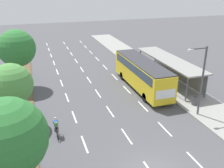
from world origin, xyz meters
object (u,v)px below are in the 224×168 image
(trash_bin, at_px, (194,101))
(median_tree_nearest, at_px, (7,138))
(cyclist, at_px, (56,128))
(median_tree_second, at_px, (11,85))
(streetlight, at_px, (201,77))
(bus_shelter, at_px, (170,68))
(bus, at_px, (142,72))
(median_tree_third, at_px, (17,48))

(trash_bin, bearing_deg, median_tree_nearest, -156.89)
(median_tree_nearest, height_order, trash_bin, median_tree_nearest)
(cyclist, distance_m, median_tree_second, 5.16)
(median_tree_nearest, distance_m, streetlight, 16.60)
(bus_shelter, bearing_deg, cyclist, -151.93)
(bus, bearing_deg, streetlight, -74.19)
(median_tree_second, distance_m, median_tree_third, 8.80)
(median_tree_second, relative_size, trash_bin, 6.49)
(median_tree_nearest, bearing_deg, median_tree_second, 91.48)
(median_tree_second, distance_m, trash_bin, 17.34)
(streetlight, bearing_deg, bus, 105.81)
(bus, bearing_deg, median_tree_second, -162.70)
(trash_bin, bearing_deg, bus, 118.53)
(median_tree_third, relative_size, trash_bin, 8.01)
(bus, bearing_deg, bus_shelter, 11.93)
(bus, xyz_separation_m, median_tree_third, (-13.39, 4.46, 2.75))
(bus_shelter, height_order, median_tree_third, median_tree_third)
(cyclist, distance_m, median_tree_nearest, 7.48)
(trash_bin, bearing_deg, cyclist, -175.18)
(cyclist, xyz_separation_m, median_tree_nearest, (-2.89, -5.97, 3.46))
(trash_bin, bearing_deg, median_tree_second, 174.60)
(bus_shelter, distance_m, trash_bin, 7.00)
(median_tree_third, bearing_deg, bus, -18.40)
(cyclist, bearing_deg, median_tree_nearest, -115.81)
(bus_shelter, relative_size, streetlight, 1.93)
(bus, relative_size, median_tree_nearest, 1.80)
(bus_shelter, distance_m, cyclist, 16.95)
(bus_shelter, relative_size, median_tree_third, 1.84)
(cyclist, height_order, trash_bin, cyclist)
(bus_shelter, distance_m, median_tree_second, 18.87)
(bus_shelter, bearing_deg, median_tree_third, 168.64)
(median_tree_nearest, xyz_separation_m, streetlight, (15.70, 5.37, -0.36))
(bus, relative_size, trash_bin, 13.28)
(bus_shelter, height_order, streetlight, streetlight)
(bus, distance_m, cyclist, 12.83)
(bus, xyz_separation_m, median_tree_second, (-13.76, -4.28, 1.77))
(bus_shelter, height_order, cyclist, bus_shelter)
(median_tree_second, bearing_deg, trash_bin, -5.40)
(bus, xyz_separation_m, cyclist, (-10.64, -7.05, -1.28))
(bus_shelter, height_order, bus, bus)
(bus_shelter, distance_m, bus, 4.38)
(median_tree_nearest, bearing_deg, cyclist, 64.19)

